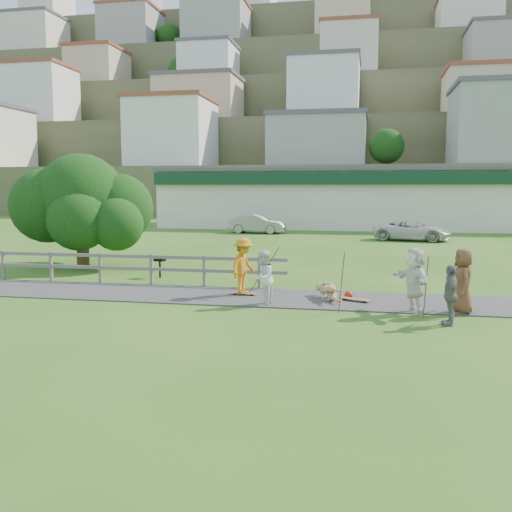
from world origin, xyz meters
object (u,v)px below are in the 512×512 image
object	(u,v)px
skater_rider	(243,269)
spectator_a	(263,278)
car_silver	(257,224)
car_white	(412,230)
spectator_c	(463,281)
spectator_d	(414,281)
spectator_b	(450,295)
tree	(82,221)
bbq	(160,267)
skater_fallen	(329,291)

from	to	relation	value
skater_rider	spectator_a	distance (m)	1.59
spectator_a	car_silver	distance (m)	26.76
car_white	spectator_c	bearing A→B (deg)	-169.88
spectator_c	spectator_d	size ratio (longest dim) A/B	0.98
spectator_d	car_silver	xyz separation A→B (m)	(-9.61, 26.50, -0.22)
spectator_b	car_white	size ratio (longest dim) A/B	0.32
spectator_b	car_silver	distance (m)	29.59
spectator_b	spectator_d	size ratio (longest dim) A/B	0.84
spectator_b	tree	xyz separation A→B (m)	(-14.44, 8.09, 1.26)
spectator_c	spectator_d	bearing A→B (deg)	-83.30
spectator_c	spectator_d	xyz separation A→B (m)	(-1.32, -0.24, 0.02)
spectator_a	car_white	world-z (taller)	spectator_a
spectator_b	tree	bearing A→B (deg)	-120.41
skater_rider	spectator_d	bearing A→B (deg)	-88.41
spectator_a	spectator_d	world-z (taller)	spectator_d
spectator_b	spectator_c	bearing A→B (deg)	158.83
skater_rider	bbq	distance (m)	5.09
skater_rider	car_white	world-z (taller)	skater_rider
spectator_a	car_white	bearing A→B (deg)	170.68
skater_rider	car_silver	xyz separation A→B (m)	(-4.41, 24.91, -0.19)
car_white	tree	world-z (taller)	tree
skater_rider	skater_fallen	bearing A→B (deg)	-76.07
spectator_c	car_white	size ratio (longest dim) A/B	0.37
spectator_a	skater_fallen	bearing A→B (deg)	125.84
car_silver	car_white	xyz separation A→B (m)	(11.17, -4.01, -0.03)
skater_rider	skater_fallen	xyz separation A→B (m)	(2.76, -0.22, -0.59)
skater_fallen	tree	world-z (taller)	tree
skater_rider	car_silver	bearing A→B (deg)	28.58
skater_rider	spectator_d	xyz separation A→B (m)	(5.20, -1.59, 0.04)
spectator_d	bbq	size ratio (longest dim) A/B	2.19
spectator_c	car_silver	bearing A→B (deg)	-160.91
skater_rider	bbq	size ratio (longest dim) A/B	2.10
spectator_a	tree	world-z (taller)	tree
spectator_d	bbq	xyz separation A→B (m)	(-9.22, 4.68, -0.51)
spectator_c	car_white	distance (m)	22.26
spectator_a	spectator_b	xyz separation A→B (m)	(5.11, -1.46, -0.05)
skater_rider	bbq	bearing A→B (deg)	70.94
spectator_c	car_white	xyz separation A→B (m)	(0.24, 22.26, -0.24)
bbq	spectator_d	bearing A→B (deg)	-17.53
skater_fallen	spectator_d	world-z (taller)	spectator_d
spectator_b	car_white	world-z (taller)	spectator_b
skater_rider	spectator_a	xyz separation A→B (m)	(0.89, -1.32, -0.07)
car_silver	car_white	world-z (taller)	car_silver
spectator_d	tree	size ratio (longest dim) A/B	0.30
car_white	spectator_d	bearing A→B (deg)	-173.23
skater_fallen	spectator_a	bearing A→B (deg)	-173.62
spectator_d	car_silver	size ratio (longest dim) A/B	0.43
skater_fallen	bbq	world-z (taller)	bbq
car_white	bbq	xyz separation A→B (m)	(-10.78, -17.81, -0.25)
spectator_b	spectator_d	bearing A→B (deg)	-147.39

